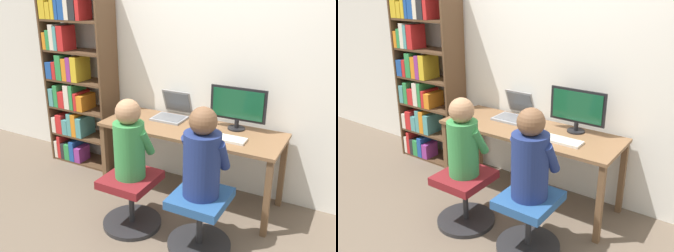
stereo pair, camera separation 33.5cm
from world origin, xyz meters
TOP-DOWN VIEW (x-y plane):
  - ground_plane at (0.00, 0.00)m, footprint 14.00×14.00m
  - wall_back at (0.00, 0.68)m, footprint 10.00×0.05m
  - desk at (0.00, 0.31)m, footprint 1.72×0.61m
  - desktop_monitor at (0.38, 0.48)m, footprint 0.52×0.16m
  - laptop at (-0.29, 0.48)m, footprint 0.31×0.35m
  - keyboard at (0.36, 0.20)m, footprint 0.39×0.14m
  - computer_mouse_by_keyboard at (0.09, 0.21)m, footprint 0.07×0.11m
  - office_chair_left at (0.40, -0.34)m, footprint 0.51×0.51m
  - office_chair_right at (-0.24, -0.35)m, footprint 0.51×0.51m
  - person_at_monitor at (0.40, -0.34)m, footprint 0.34×0.32m
  - person_at_laptop at (-0.24, -0.35)m, footprint 0.31×0.29m
  - bookshelf at (-1.52, 0.43)m, footprint 0.80×0.32m

SIDE VIEW (x-z plane):
  - ground_plane at x=0.00m, z-range 0.00..0.00m
  - office_chair_left at x=0.40m, z-range 0.02..0.50m
  - office_chair_right at x=-0.24m, z-range 0.02..0.50m
  - desk at x=0.00m, z-range 0.28..1.01m
  - keyboard at x=0.36m, z-range 0.73..0.75m
  - computer_mouse_by_keyboard at x=0.09m, z-range 0.73..0.76m
  - laptop at x=-0.29m, z-range 0.65..0.91m
  - person_at_laptop at x=-0.24m, z-range 0.45..1.12m
  - person_at_monitor at x=0.40m, z-range 0.44..1.14m
  - desktop_monitor at x=0.38m, z-range 0.75..1.14m
  - bookshelf at x=-1.52m, z-range -0.01..1.96m
  - wall_back at x=0.00m, z-range 0.00..2.60m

